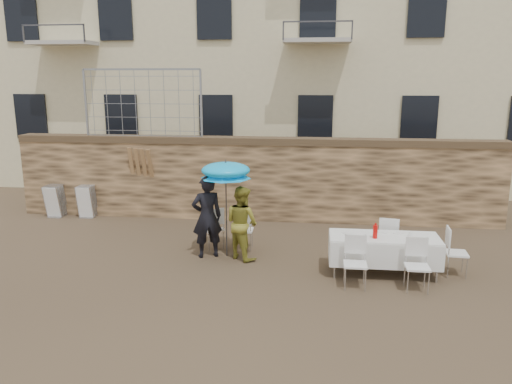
# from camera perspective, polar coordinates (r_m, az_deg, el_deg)

# --- Properties ---
(ground) EXTENTS (80.00, 80.00, 0.00)m
(ground) POSITION_cam_1_polar(r_m,az_deg,el_deg) (9.08, -4.26, -11.71)
(ground) COLOR brown
(ground) RESTS_ON ground
(stone_wall) EXTENTS (13.00, 0.50, 2.20)m
(stone_wall) POSITION_cam_1_polar(r_m,az_deg,el_deg) (13.46, -0.27, 1.44)
(stone_wall) COLOR brown
(stone_wall) RESTS_ON ground
(chain_link_fence) EXTENTS (3.20, 0.06, 1.80)m
(chain_link_fence) POSITION_cam_1_polar(r_m,az_deg,el_deg) (13.90, -12.82, 9.81)
(chain_link_fence) COLOR gray
(chain_link_fence) RESTS_ON stone_wall
(man_suit) EXTENTS (0.76, 0.65, 1.78)m
(man_suit) POSITION_cam_1_polar(r_m,az_deg,el_deg) (10.67, -5.62, -2.85)
(man_suit) COLOR black
(man_suit) RESTS_ON ground
(woman_dress) EXTENTS (0.97, 0.94, 1.57)m
(woman_dress) POSITION_cam_1_polar(r_m,az_deg,el_deg) (10.57, -1.63, -3.52)
(woman_dress) COLOR gold
(woman_dress) RESTS_ON ground
(umbrella) EXTENTS (1.07, 1.07, 1.94)m
(umbrella) POSITION_cam_1_polar(r_m,az_deg,el_deg) (10.48, -3.48, 2.16)
(umbrella) COLOR #3F3F44
(umbrella) RESTS_ON ground
(couple_chair_left) EXTENTS (0.67, 0.67, 0.96)m
(couple_chair_left) POSITION_cam_1_polar(r_m,az_deg,el_deg) (11.30, -4.98, -4.09)
(couple_chair_left) COLOR white
(couple_chair_left) RESTS_ON ground
(couple_chair_right) EXTENTS (0.49, 0.49, 0.96)m
(couple_chair_right) POSITION_cam_1_polar(r_m,az_deg,el_deg) (11.19, -1.46, -4.23)
(couple_chair_right) COLOR white
(couple_chair_right) RESTS_ON ground
(banquet_table) EXTENTS (2.10, 0.85, 0.78)m
(banquet_table) POSITION_cam_1_polar(r_m,az_deg,el_deg) (10.05, 14.46, -5.15)
(banquet_table) COLOR white
(banquet_table) RESTS_ON ground
(soda_bottle) EXTENTS (0.09, 0.09, 0.26)m
(soda_bottle) POSITION_cam_1_polar(r_m,az_deg,el_deg) (9.83, 13.47, -4.44)
(soda_bottle) COLOR red
(soda_bottle) RESTS_ON banquet_table
(table_chair_front_left) EXTENTS (0.49, 0.49, 0.96)m
(table_chair_front_left) POSITION_cam_1_polar(r_m,az_deg,el_deg) (9.36, 11.28, -7.96)
(table_chair_front_left) COLOR white
(table_chair_front_left) RESTS_ON ground
(table_chair_front_right) EXTENTS (0.48, 0.48, 0.96)m
(table_chair_front_right) POSITION_cam_1_polar(r_m,az_deg,el_deg) (9.52, 17.96, -8.01)
(table_chair_front_right) COLOR white
(table_chair_front_right) RESTS_ON ground
(table_chair_back) EXTENTS (0.55, 0.55, 0.96)m
(table_chair_back) POSITION_cam_1_polar(r_m,az_deg,el_deg) (10.91, 14.90, -5.13)
(table_chair_back) COLOR white
(table_chair_back) RESTS_ON ground
(table_chair_side) EXTENTS (0.51, 0.51, 0.96)m
(table_chair_side) POSITION_cam_1_polar(r_m,az_deg,el_deg) (10.50, 21.95, -6.35)
(table_chair_side) COLOR white
(table_chair_side) RESTS_ON ground
(chair_stack_left) EXTENTS (0.46, 0.55, 0.92)m
(chair_stack_left) POSITION_cam_1_polar(r_m,az_deg,el_deg) (15.05, -21.60, -0.74)
(chair_stack_left) COLOR white
(chair_stack_left) RESTS_ON ground
(chair_stack_right) EXTENTS (0.46, 0.47, 0.92)m
(chair_stack_right) POSITION_cam_1_polar(r_m,az_deg,el_deg) (14.65, -18.50, -0.86)
(chair_stack_right) COLOR white
(chair_stack_right) RESTS_ON ground
(wood_planks) EXTENTS (0.70, 0.20, 2.00)m
(wood_planks) POSITION_cam_1_polar(r_m,az_deg,el_deg) (13.99, -12.60, 1.15)
(wood_planks) COLOR #A37749
(wood_planks) RESTS_ON ground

